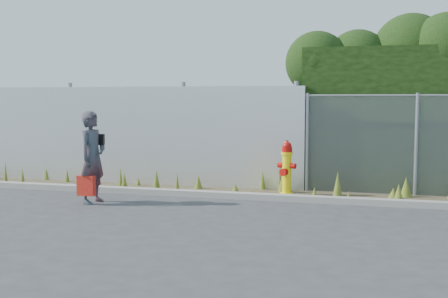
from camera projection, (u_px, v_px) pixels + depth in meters
ground at (219, 218)px, 9.11m from camera, size 80.00×80.00×0.00m
curb at (244, 196)px, 10.84m from camera, size 16.00×0.22×0.12m
weed_strip at (258, 188)px, 11.43m from camera, size 16.00×1.33×0.54m
corrugated_fence at (118, 135)px, 12.75m from camera, size 8.50×0.21×2.30m
fire_hydrant at (287, 169)px, 11.14m from camera, size 0.37×0.33×1.11m
woman at (93, 157)px, 10.39m from camera, size 0.51×0.69×1.71m
red_tote_bag at (86, 186)px, 10.25m from camera, size 0.33×0.12×0.44m
black_shoulder_bag at (97, 139)px, 10.52m from camera, size 0.27×0.11×0.20m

